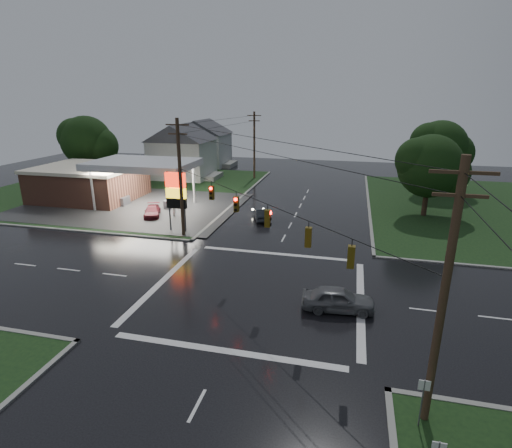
% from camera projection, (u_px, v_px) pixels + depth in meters
% --- Properties ---
extents(ground, '(120.00, 120.00, 0.00)m').
position_uv_depth(ground, '(256.00, 291.00, 27.56)').
color(ground, black).
rests_on(ground, ground).
extents(grass_nw, '(36.00, 36.00, 0.08)m').
position_uv_depth(grass_nw, '(123.00, 189.00, 57.42)').
color(grass_nw, black).
rests_on(grass_nw, ground).
extents(gas_station, '(26.20, 18.00, 5.60)m').
position_uv_depth(gas_station, '(97.00, 181.00, 50.75)').
color(gas_station, '#2D2D2D').
rests_on(gas_station, ground).
extents(pylon_sign, '(2.00, 0.35, 6.00)m').
position_uv_depth(pylon_sign, '(176.00, 192.00, 38.39)').
color(pylon_sign, '#59595E').
rests_on(pylon_sign, ground).
extents(utility_pole_nw, '(2.20, 0.32, 11.00)m').
position_uv_depth(utility_pole_nw, '(180.00, 177.00, 36.72)').
color(utility_pole_nw, '#382619').
rests_on(utility_pole_nw, ground).
extents(utility_pole_se, '(2.20, 0.32, 11.00)m').
position_uv_depth(utility_pole_se, '(444.00, 296.00, 14.89)').
color(utility_pole_se, '#382619').
rests_on(utility_pole_se, ground).
extents(utility_pole_n, '(2.20, 0.32, 10.50)m').
position_uv_depth(utility_pole_n, '(254.00, 144.00, 63.15)').
color(utility_pole_n, '#382619').
rests_on(utility_pole_n, ground).
extents(traffic_signals, '(26.87, 26.87, 1.47)m').
position_uv_depth(traffic_signals, '(257.00, 200.00, 25.55)').
color(traffic_signals, black).
rests_on(traffic_signals, ground).
extents(house_near, '(11.05, 8.48, 8.60)m').
position_uv_depth(house_near, '(182.00, 151.00, 64.19)').
color(house_near, silver).
rests_on(house_near, ground).
extents(house_far, '(11.05, 8.48, 8.60)m').
position_uv_depth(house_far, '(203.00, 142.00, 75.51)').
color(house_far, silver).
rests_on(house_far, ground).
extents(tree_nw_behind, '(8.93, 7.60, 10.00)m').
position_uv_depth(tree_nw_behind, '(87.00, 141.00, 60.98)').
color(tree_nw_behind, black).
rests_on(tree_nw_behind, ground).
extents(tree_ne_near, '(7.99, 6.80, 8.98)m').
position_uv_depth(tree_ne_near, '(431.00, 166.00, 43.03)').
color(tree_ne_near, black).
rests_on(tree_ne_near, ground).
extents(tree_ne_far, '(8.46, 7.20, 9.80)m').
position_uv_depth(tree_ne_far, '(441.00, 148.00, 53.26)').
color(tree_ne_far, black).
rests_on(tree_ne_far, ground).
extents(car_north, '(2.64, 4.06, 1.26)m').
position_uv_depth(car_north, '(261.00, 214.00, 43.08)').
color(car_north, '#202428').
rests_on(car_north, ground).
extents(car_crossing, '(4.66, 2.23, 1.54)m').
position_uv_depth(car_crossing, '(338.00, 299.00, 24.87)').
color(car_crossing, slate).
rests_on(car_crossing, ground).
extents(car_pump, '(3.03, 4.33, 1.16)m').
position_uv_depth(car_pump, '(152.00, 211.00, 44.37)').
color(car_pump, maroon).
rests_on(car_pump, ground).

